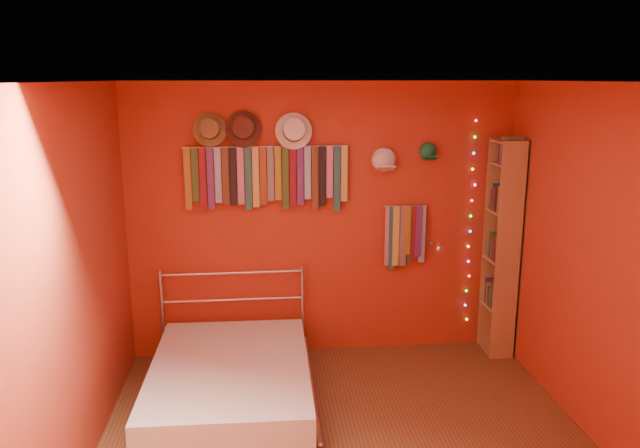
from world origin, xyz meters
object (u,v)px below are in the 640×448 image
object	(u,v)px
tie_rack	(267,175)
reading_lamp	(438,248)
bed	(230,383)
bookshelf	(506,247)

from	to	relation	value
tie_rack	reading_lamp	xyz separation A→B (m)	(1.52, -0.16, -0.66)
tie_rack	bed	bearing A→B (deg)	-109.43
reading_lamp	bed	world-z (taller)	reading_lamp
tie_rack	reading_lamp	size ratio (longest dim) A/B	4.99
bookshelf	bed	distance (m)	2.74
tie_rack	reading_lamp	world-z (taller)	tie_rack
bookshelf	reading_lamp	bearing A→B (deg)	-179.50
bookshelf	bed	bearing A→B (deg)	-162.47
bookshelf	bed	size ratio (longest dim) A/B	1.11
reading_lamp	bookshelf	size ratio (longest dim) A/B	0.15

